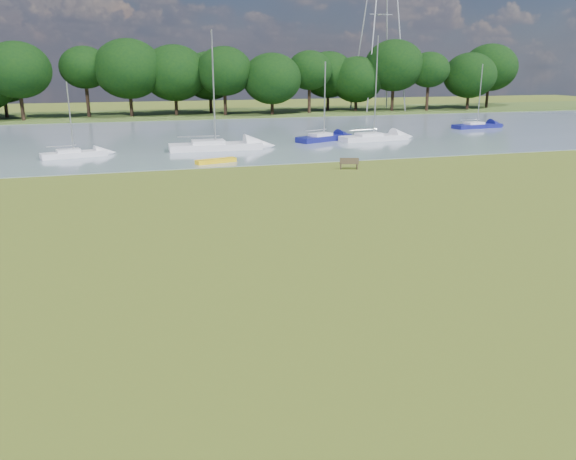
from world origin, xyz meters
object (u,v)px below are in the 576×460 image
object	(u,v)px
sailboat_2	(323,136)
riverbank_bench	(349,163)
sailboat_5	(477,124)
sailboat_3	(73,152)
kayak	(216,161)
sailboat_0	(373,136)
sailboat_4	(214,144)

from	to	relation	value
sailboat_2	riverbank_bench	bearing A→B (deg)	-126.86
sailboat_5	sailboat_2	bearing A→B (deg)	-170.97
riverbank_bench	sailboat_3	bearing A→B (deg)	165.84
riverbank_bench	kayak	distance (m)	10.53
riverbank_bench	sailboat_2	distance (m)	16.33
riverbank_bench	sailboat_2	world-z (taller)	sailboat_2
kayak	sailboat_5	world-z (taller)	sailboat_5
kayak	sailboat_2	bearing A→B (deg)	23.02
kayak	sailboat_5	size ratio (longest dim) A/B	0.43
riverbank_bench	sailboat_0	bearing A→B (deg)	75.43
riverbank_bench	sailboat_4	size ratio (longest dim) A/B	0.14
sailboat_0	sailboat_5	distance (m)	18.95
riverbank_bench	kayak	world-z (taller)	riverbank_bench
riverbank_bench	sailboat_4	xyz separation A→B (m)	(-7.95, 12.71, 0.14)
kayak	sailboat_3	xyz separation A→B (m)	(-10.96, 6.35, 0.24)
sailboat_0	sailboat_3	xyz separation A→B (m)	(-28.81, -3.06, -0.07)
kayak	sailboat_5	distance (m)	39.09
kayak	sailboat_0	xyz separation A→B (m)	(17.85, 9.40, 0.32)
sailboat_0	sailboat_2	size ratio (longest dim) A/B	1.32
sailboat_0	sailboat_5	bearing A→B (deg)	16.31
sailboat_0	sailboat_2	xyz separation A→B (m)	(-5.02, 1.11, 0.00)
kayak	sailboat_0	bearing A→B (deg)	11.46
sailboat_0	riverbank_bench	bearing A→B (deg)	-127.67
riverbank_bench	sailboat_5	distance (m)	34.37
kayak	sailboat_3	bearing A→B (deg)	133.61
riverbank_bench	sailboat_2	xyz separation A→B (m)	(3.77, 15.89, 0.10)
sailboat_2	sailboat_5	distance (m)	23.32
sailboat_4	sailboat_5	xyz separation A→B (m)	(34.15, 9.54, -0.09)
kayak	riverbank_bench	bearing A→B (deg)	-46.98
kayak	sailboat_5	xyz separation A→B (m)	(35.26, 16.88, 0.27)
riverbank_bench	sailboat_0	world-z (taller)	sailboat_0
sailboat_2	sailboat_4	bearing A→B (deg)	171.66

